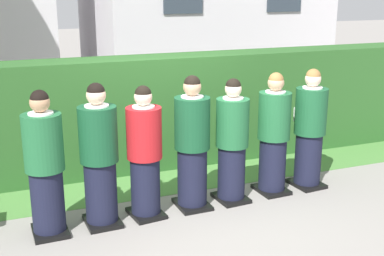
% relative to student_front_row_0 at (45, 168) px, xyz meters
% --- Properties ---
extents(ground_plane, '(60.00, 60.00, 0.00)m').
position_rel_student_front_row_0_xyz_m(ground_plane, '(1.77, 0.06, -0.79)').
color(ground_plane, gray).
extents(student_front_row_0, '(0.43, 0.49, 1.67)m').
position_rel_student_front_row_0_xyz_m(student_front_row_0, '(0.00, 0.00, 0.00)').
color(student_front_row_0, black).
rests_on(student_front_row_0, ground).
extents(student_front_row_1, '(0.44, 0.50, 1.70)m').
position_rel_student_front_row_0_xyz_m(student_front_row_1, '(0.61, 0.03, 0.01)').
color(student_front_row_1, black).
rests_on(student_front_row_1, ground).
extents(student_in_red_blazer, '(0.43, 0.53, 1.62)m').
position_rel_student_front_row_0_xyz_m(student_in_red_blazer, '(1.15, 0.05, -0.02)').
color(student_in_red_blazer, black).
rests_on(student_in_red_blazer, ground).
extents(student_front_row_3, '(0.44, 0.53, 1.70)m').
position_rel_student_front_row_0_xyz_m(student_front_row_3, '(1.78, 0.09, 0.02)').
color(student_front_row_3, black).
rests_on(student_front_row_3, ground).
extents(student_front_row_4, '(0.42, 0.49, 1.62)m').
position_rel_student_front_row_0_xyz_m(student_front_row_4, '(2.33, 0.09, -0.02)').
color(student_front_row_4, black).
rests_on(student_front_row_4, ground).
extents(student_front_row_5, '(0.43, 0.53, 1.65)m').
position_rel_student_front_row_0_xyz_m(student_front_row_5, '(2.97, 0.14, -0.01)').
color(student_front_row_5, black).
rests_on(student_front_row_5, ground).
extents(student_front_row_6, '(0.43, 0.54, 1.67)m').
position_rel_student_front_row_0_xyz_m(student_front_row_6, '(3.55, 0.15, -0.00)').
color(student_front_row_6, black).
rests_on(student_front_row_6, ground).
extents(hedge, '(10.55, 0.70, 1.71)m').
position_rel_student_front_row_0_xyz_m(hedge, '(1.77, 1.77, 0.06)').
color(hedge, '#285623').
rests_on(hedge, ground).
extents(lawn_strip, '(10.55, 0.90, 0.01)m').
position_rel_student_front_row_0_xyz_m(lawn_strip, '(1.77, 0.97, -0.79)').
color(lawn_strip, '#477A38').
rests_on(lawn_strip, ground).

